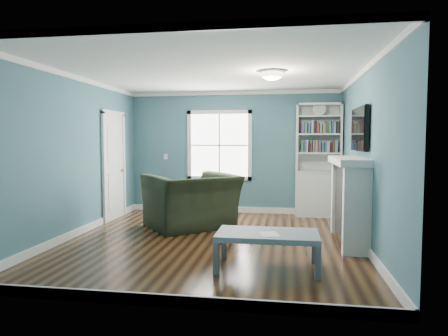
# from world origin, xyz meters

# --- Properties ---
(floor) EXTENTS (5.00, 5.00, 0.00)m
(floor) POSITION_xyz_m (0.00, 0.00, 0.00)
(floor) COLOR black
(floor) RESTS_ON ground
(room_walls) EXTENTS (5.00, 5.00, 5.00)m
(room_walls) POSITION_xyz_m (0.00, 0.00, 1.58)
(room_walls) COLOR #3B6070
(room_walls) RESTS_ON ground
(trim) EXTENTS (4.50, 5.00, 2.60)m
(trim) POSITION_xyz_m (0.00, 0.00, 1.24)
(trim) COLOR white
(trim) RESTS_ON ground
(window) EXTENTS (1.40, 0.06, 1.50)m
(window) POSITION_xyz_m (-0.30, 2.49, 1.45)
(window) COLOR white
(window) RESTS_ON room_walls
(bookshelf) EXTENTS (0.90, 0.35, 2.31)m
(bookshelf) POSITION_xyz_m (1.77, 2.30, 0.92)
(bookshelf) COLOR silver
(bookshelf) RESTS_ON ground
(fireplace) EXTENTS (0.44, 1.58, 1.30)m
(fireplace) POSITION_xyz_m (2.08, 0.20, 0.64)
(fireplace) COLOR black
(fireplace) RESTS_ON ground
(tv) EXTENTS (0.06, 1.10, 0.65)m
(tv) POSITION_xyz_m (2.20, 0.20, 1.72)
(tv) COLOR black
(tv) RESTS_ON fireplace
(door) EXTENTS (0.12, 0.98, 2.17)m
(door) POSITION_xyz_m (-2.22, 1.40, 1.07)
(door) COLOR silver
(door) RESTS_ON ground
(ceiling_fixture) EXTENTS (0.38, 0.38, 0.15)m
(ceiling_fixture) POSITION_xyz_m (0.90, 0.10, 2.55)
(ceiling_fixture) COLOR white
(ceiling_fixture) RESTS_ON room_walls
(light_switch) EXTENTS (0.08, 0.01, 0.12)m
(light_switch) POSITION_xyz_m (-1.50, 2.48, 1.20)
(light_switch) COLOR white
(light_switch) RESTS_ON room_walls
(recliner) EXTENTS (1.73, 1.66, 1.28)m
(recliner) POSITION_xyz_m (-0.54, 0.89, 0.64)
(recliner) COLOR black
(recliner) RESTS_ON ground
(coffee_table) EXTENTS (1.22, 0.67, 0.44)m
(coffee_table) POSITION_xyz_m (0.91, -1.21, 0.39)
(coffee_table) COLOR #4E555E
(coffee_table) RESTS_ON ground
(paper_sheet) EXTENTS (0.27, 0.32, 0.00)m
(paper_sheet) POSITION_xyz_m (0.93, -1.31, 0.45)
(paper_sheet) COLOR white
(paper_sheet) RESTS_ON coffee_table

